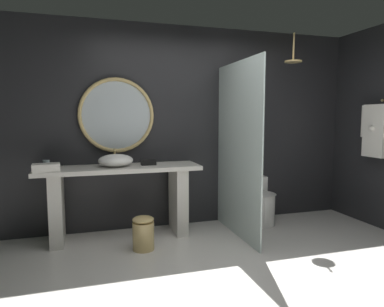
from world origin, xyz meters
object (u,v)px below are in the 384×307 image
vessel_sink (116,160)px  waste_bin (143,233)px  tumbler_cup (46,165)px  tissue_box (148,162)px  folded_hand_towel (46,168)px  rain_shower_head (293,59)px  round_wall_mirror (117,115)px  toilet (258,203)px  hanging_bathrobe (376,128)px

vessel_sink → waste_bin: bearing=-62.1°
tumbler_cup → tissue_box: bearing=1.3°
tissue_box → folded_hand_towel: (-1.13, -0.18, 0.01)m
tumbler_cup → rain_shower_head: rain_shower_head is taller
rain_shower_head → folded_hand_towel: (-2.99, -0.03, -1.27)m
round_wall_mirror → toilet: (1.84, -0.22, -1.18)m
hanging_bathrobe → folded_hand_towel: size_ratio=2.65×
hanging_bathrobe → toilet: bearing=154.8°
round_wall_mirror → rain_shower_head: bearing=-10.0°
vessel_sink → folded_hand_towel: vessel_sink is taller
tissue_box → hanging_bathrobe: 2.90m
vessel_sink → waste_bin: (0.24, -0.45, -0.75)m
tumbler_cup → tissue_box: size_ratio=0.60×
tissue_box → waste_bin: tissue_box is taller
tissue_box → tumbler_cup: bearing=-178.7°
toilet → tumbler_cup: bearing=-179.0°
toilet → waste_bin: size_ratio=1.63×
round_wall_mirror → toilet: 2.19m
tissue_box → waste_bin: size_ratio=0.48×
rain_shower_head → folded_hand_towel: bearing=-179.4°
tissue_box → folded_hand_towel: 1.14m
vessel_sink → rain_shower_head: rain_shower_head is taller
tumbler_cup → toilet: (2.63, 0.05, -0.64)m
tumbler_cup → waste_bin: (0.99, -0.46, -0.72)m
tumbler_cup → waste_bin: 1.31m
tissue_box → toilet: bearing=0.8°
vessel_sink → tissue_box: 0.39m
folded_hand_towel → rain_shower_head: bearing=0.6°
round_wall_mirror → hanging_bathrobe: 3.26m
tumbler_cup → folded_hand_towel: 0.16m
folded_hand_towel → round_wall_mirror: bearing=28.2°
hanging_bathrobe → round_wall_mirror: bearing=165.2°
waste_bin → round_wall_mirror: bearing=105.3°
waste_bin → vessel_sink: bearing=117.9°
vessel_sink → round_wall_mirror: round_wall_mirror is taller
tumbler_cup → waste_bin: bearing=-24.6°
round_wall_mirror → hanging_bathrobe: size_ratio=1.25×
tumbler_cup → folded_hand_towel: tumbler_cup is taller
toilet → folded_hand_towel: folded_hand_towel is taller
tumbler_cup → hanging_bathrobe: size_ratio=0.15×
hanging_bathrobe → toilet: size_ratio=1.22×
hanging_bathrobe → waste_bin: bearing=177.7°
vessel_sink → hanging_bathrobe: (3.20, -0.57, 0.36)m
tissue_box → rain_shower_head: bearing=-4.7°
vessel_sink → waste_bin: size_ratio=1.09×
vessel_sink → rain_shower_head: (2.25, -0.13, 1.24)m
vessel_sink → hanging_bathrobe: 3.27m
tissue_box → folded_hand_towel: size_ratio=0.64×
vessel_sink → toilet: size_ratio=0.67×
round_wall_mirror → waste_bin: round_wall_mirror is taller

